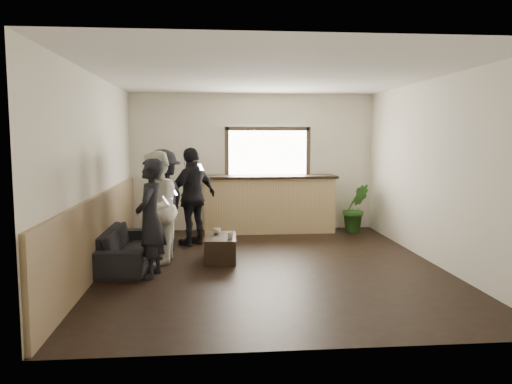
{
  "coord_description": "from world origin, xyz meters",
  "views": [
    {
      "loc": [
        -0.87,
        -7.27,
        1.92
      ],
      "look_at": [
        -0.17,
        0.4,
        1.07
      ],
      "focal_mm": 35.0,
      "sensor_mm": 36.0,
      "label": 1
    }
  ],
  "objects": [
    {
      "name": "person_b",
      "position": [
        -1.7,
        0.29,
        0.86
      ],
      "size": [
        0.67,
        0.85,
        1.71
      ],
      "rotation": [
        0.0,
        0.0,
        -1.6
      ],
      "color": "silver",
      "rests_on": "ground"
    },
    {
      "name": "sofa",
      "position": [
        -2.15,
        0.27,
        0.27
      ],
      "size": [
        0.76,
        1.88,
        0.55
      ],
      "primitive_type": "imported",
      "rotation": [
        0.0,
        0.0,
        1.55
      ],
      "color": "black",
      "rests_on": "ground"
    },
    {
      "name": "cup_b",
      "position": [
        -0.58,
        0.22,
        0.43
      ],
      "size": [
        0.13,
        0.13,
        0.09
      ],
      "primitive_type": "imported",
      "rotation": [
        0.0,
        0.0,
        5.82
      ],
      "color": "silver",
      "rests_on": "coffee_table"
    },
    {
      "name": "cup_a",
      "position": [
        -0.78,
        0.6,
        0.43
      ],
      "size": [
        0.16,
        0.16,
        0.09
      ],
      "primitive_type": "imported",
      "rotation": [
        0.0,
        0.0,
        2.41
      ],
      "color": "silver",
      "rests_on": "coffee_table"
    },
    {
      "name": "person_c",
      "position": [
        -1.67,
        1.02,
        0.86
      ],
      "size": [
        1.01,
        1.27,
        1.72
      ],
      "rotation": [
        0.0,
        0.0,
        -1.96
      ],
      "color": "black",
      "rests_on": "ground"
    },
    {
      "name": "ground",
      "position": [
        0.0,
        0.0,
        0.0
      ],
      "size": [
        5.0,
        6.0,
        0.01
      ],
      "primitive_type": "cube",
      "color": "black"
    },
    {
      "name": "coffee_table",
      "position": [
        -0.73,
        0.41,
        0.19
      ],
      "size": [
        0.52,
        0.88,
        0.38
      ],
      "primitive_type": "cube",
      "rotation": [
        0.0,
        0.0,
        -0.05
      ],
      "color": "black",
      "rests_on": "ground"
    },
    {
      "name": "person_d",
      "position": [
        -1.19,
        1.58,
        0.87
      ],
      "size": [
        1.03,
        1.01,
        1.74
      ],
      "rotation": [
        0.0,
        0.0,
        -2.38
      ],
      "color": "black",
      "rests_on": "ground"
    },
    {
      "name": "person_a",
      "position": [
        -1.7,
        -0.44,
        0.81
      ],
      "size": [
        0.51,
        0.65,
        1.63
      ],
      "rotation": [
        0.0,
        0.0,
        -1.72
      ],
      "color": "black",
      "rests_on": "ground"
    },
    {
      "name": "room_shell",
      "position": [
        -0.74,
        0.0,
        1.47
      ],
      "size": [
        5.01,
        6.01,
        2.8
      ],
      "color": "silver",
      "rests_on": "ground"
    },
    {
      "name": "potted_plant",
      "position": [
        2.05,
        2.52,
        0.49
      ],
      "size": [
        0.57,
        0.47,
        0.98
      ],
      "primitive_type": "imported",
      "rotation": [
        0.0,
        0.0,
        0.08
      ],
      "color": "#2D6623",
      "rests_on": "ground"
    },
    {
      "name": "bar_counter",
      "position": [
        0.3,
        2.7,
        0.64
      ],
      "size": [
        2.7,
        0.68,
        2.13
      ],
      "color": "tan",
      "rests_on": "ground"
    }
  ]
}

